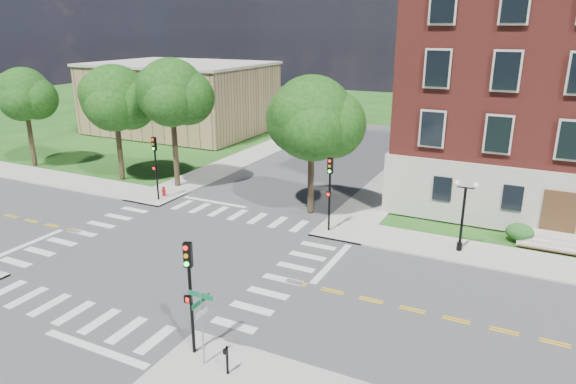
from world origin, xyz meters
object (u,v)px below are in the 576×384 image
at_px(traffic_signal_nw, 155,160).
at_px(fire_hydrant, 164,191).
at_px(twin_lamp_west, 463,212).
at_px(traffic_signal_ne, 330,185).
at_px(street_sign_pole, 202,314).
at_px(push_button_post, 227,359).
at_px(traffic_signal_se, 190,284).

distance_m(traffic_signal_nw, fire_hydrant, 2.87).
bearing_deg(traffic_signal_nw, twin_lamp_west, 1.23).
height_order(traffic_signal_ne, street_sign_pole, traffic_signal_ne).
xyz_separation_m(traffic_signal_ne, traffic_signal_nw, (-13.89, 0.03, 0.00)).
bearing_deg(twin_lamp_west, traffic_signal_nw, -178.77).
bearing_deg(traffic_signal_nw, push_button_post, -43.61).
distance_m(traffic_signal_ne, fire_hydrant, 14.37).
distance_m(traffic_signal_ne, street_sign_pole, 14.94).
bearing_deg(street_sign_pole, fire_hydrant, 133.22).
bearing_deg(twin_lamp_west, traffic_signal_se, -118.28).
distance_m(traffic_signal_nw, push_button_post, 21.97).
relative_size(street_sign_pole, fire_hydrant, 4.13).
xyz_separation_m(twin_lamp_west, street_sign_pole, (-7.23, -15.40, -0.21)).
bearing_deg(fire_hydrant, traffic_signal_se, -47.60).
relative_size(traffic_signal_se, traffic_signal_ne, 1.00).
bearing_deg(traffic_signal_se, street_sign_pole, -27.94).
height_order(traffic_signal_ne, traffic_signal_nw, same).
bearing_deg(fire_hydrant, street_sign_pole, -46.78).
bearing_deg(traffic_signal_se, twin_lamp_west, 61.72).
bearing_deg(twin_lamp_west, street_sign_pole, -115.16).
bearing_deg(traffic_signal_nw, fire_hydrant, 102.22).
xyz_separation_m(traffic_signal_se, twin_lamp_west, (8.05, 14.97, -0.66)).
relative_size(traffic_signal_ne, twin_lamp_west, 1.13).
xyz_separation_m(traffic_signal_nw, fire_hydrant, (-0.19, 0.90, -2.72)).
distance_m(traffic_signal_se, street_sign_pole, 1.27).
xyz_separation_m(traffic_signal_se, traffic_signal_ne, (0.03, 14.46, 0.00)).
relative_size(traffic_signal_ne, push_button_post, 4.00).
distance_m(twin_lamp_west, street_sign_pole, 17.02).
relative_size(traffic_signal_se, fire_hydrant, 6.40).
xyz_separation_m(traffic_signal_ne, street_sign_pole, (0.79, -14.90, -0.88)).
bearing_deg(push_button_post, traffic_signal_se, 163.83).
relative_size(traffic_signal_ne, fire_hydrant, 6.40).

